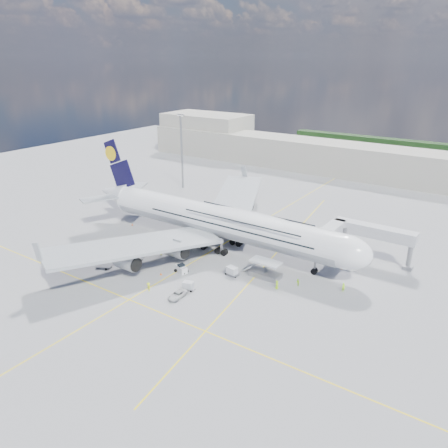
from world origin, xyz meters
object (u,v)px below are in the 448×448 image
Objects in this scene: dolly_row_c at (104,266)px; baggage_tug at (181,269)px; cargo_loader at (265,271)px; crew_tug at (149,287)px; crew_van at (277,285)px; cone_wing_right_outer at (92,259)px; dolly_back at (150,240)px; airliner at (219,221)px; crew_wing at (161,251)px; catering_truck_outer at (232,202)px; dolly_row_b at (142,251)px; cone_wing_right_inner at (161,274)px; light_mast at (182,151)px; catering_truck_inner at (234,210)px; jet_bridge at (356,233)px; cone_wing_left_inner at (243,230)px; dolly_nose_near at (232,271)px; service_van at (177,295)px; cone_nose at (341,268)px; cone_tail at (132,225)px; crew_nose at (343,287)px; cone_wing_left_outer at (207,209)px; dolly_nose_far at (188,285)px; dolly_row_a at (136,258)px; crew_loader at (298,283)px.

baggage_tug is (15.49, 7.89, 0.49)m from dolly_row_c.
crew_tug is (-15.99, -18.35, -0.32)m from cargo_loader.
crew_van is 2.95× the size of cone_wing_right_outer.
dolly_back is at bearing -178.79° from cargo_loader.
airliner is 24.24m from crew_van.
catering_truck_outer is at bearing 21.22° from crew_wing.
dolly_row_b is 11.85m from cone_wing_right_inner.
light_mast is 3.31× the size of catering_truck_inner.
jet_bridge reaches higher than cone_wing_left_inner.
crew_tug reaches higher than dolly_row_b.
airliner is 15.61m from crew_wing.
dolly_row_c is 1.13× the size of dolly_nose_near.
cone_nose is at bearing 49.06° from service_van.
crew_van is at bearing 3.42° from dolly_back.
baggage_tug reaches higher than cone_wing_left_inner.
cone_nose is (7.64, 15.70, -0.66)m from crew_van.
cargo_loader is 19.62m from service_van.
catering_truck_outer reaches higher than cone_wing_right_outer.
catering_truck_inner is at bearing 48.66° from cone_tail.
dolly_row_b is 1.54× the size of crew_nose.
cargo_loader is 37.50m from catering_truck_inner.
cone_wing_left_outer is at bearing -34.82° from light_mast.
crew_nose reaches higher than cone_nose.
dolly_nose_near is 6.77× the size of cone_wing_left_inner.
airliner reaches higher than crew_van.
cargo_loader is 17.73× the size of cone_wing_left_inner.
dolly_nose_near is at bearing 5.83° from dolly_row_b.
dolly_back is (-3.07, 6.01, -0.09)m from dolly_row_b.
dolly_nose_far reaches higher than dolly_row_c.
service_van is 51.17m from cone_wing_left_outer.
dolly_row_b is (27.59, -48.79, -12.23)m from light_mast.
cone_nose reaches higher than cone_wing_left_inner.
catering_truck_inner reaches higher than cone_wing_left_inner.
dolly_row_c is 43.70m from cone_wing_left_outer.
crew_wing is 3.48× the size of cone_nose.
crew_wing is 15.74m from cone_wing_right_outer.
cone_wing_right_inner is (-8.96, 5.19, -0.35)m from service_van.
cargo_loader is at bearing 23.14° from cone_wing_right_outer.
dolly_row_a is 1.05× the size of dolly_nose_near.
cone_wing_left_outer is (-48.33, 9.13, -6.56)m from jet_bridge.
cone_tail is (-9.49, -21.64, -0.05)m from cone_wing_left_outer.
crew_loader is at bearing 62.79° from crew_tug.
dolly_row_a is at bearing 41.99° from dolly_row_c.
dolly_row_b is (-0.85, 2.93, 0.59)m from dolly_row_a.
airliner is 10.19× the size of catering_truck_outer.
crew_tug is 3.51× the size of cone_nose.
catering_truck_outer is 53.33m from crew_tug.
dolly_nose_far is at bearing -10.20° from cone_wing_right_inner.
baggage_tug is at bearing -142.28° from dolly_nose_near.
cone_wing_right_inner is (38.21, -54.00, -12.93)m from light_mast.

